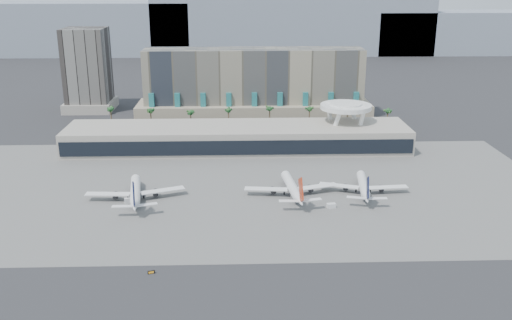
{
  "coord_description": "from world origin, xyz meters",
  "views": [
    {
      "loc": [
        0.24,
        -164.86,
        84.17
      ],
      "look_at": [
        6.93,
        40.0,
        16.98
      ],
      "focal_mm": 40.0,
      "sensor_mm": 36.0,
      "label": 1
    }
  ],
  "objects_px": {
    "airliner_centre": "(292,187)",
    "service_vehicle_b": "(331,206)",
    "service_vehicle_a": "(130,200)",
    "airliner_left": "(135,191)",
    "airliner_right": "(364,186)",
    "taxiway_sign": "(151,272)"
  },
  "relations": [
    {
      "from": "airliner_centre",
      "to": "service_vehicle_b",
      "type": "distance_m",
      "value": 19.28
    },
    {
      "from": "service_vehicle_a",
      "to": "airliner_left",
      "type": "bearing_deg",
      "value": 44.96
    },
    {
      "from": "airliner_right",
      "to": "service_vehicle_a",
      "type": "distance_m",
      "value": 92.37
    },
    {
      "from": "airliner_left",
      "to": "airliner_right",
      "type": "xyz_separation_m",
      "value": [
        90.4,
        4.06,
        -0.25
      ]
    },
    {
      "from": "taxiway_sign",
      "to": "airliner_right",
      "type": "bearing_deg",
      "value": 22.96
    },
    {
      "from": "airliner_right",
      "to": "airliner_centre",
      "type": "bearing_deg",
      "value": -170.32
    },
    {
      "from": "service_vehicle_a",
      "to": "taxiway_sign",
      "type": "xyz_separation_m",
      "value": [
        15.95,
        -55.25,
        -0.57
      ]
    },
    {
      "from": "service_vehicle_a",
      "to": "taxiway_sign",
      "type": "height_order",
      "value": "service_vehicle_a"
    },
    {
      "from": "airliner_right",
      "to": "service_vehicle_a",
      "type": "xyz_separation_m",
      "value": [
        -92.07,
        -7.1,
        -2.17
      ]
    },
    {
      "from": "service_vehicle_b",
      "to": "taxiway_sign",
      "type": "relative_size",
      "value": 1.56
    },
    {
      "from": "airliner_centre",
      "to": "service_vehicle_b",
      "type": "relative_size",
      "value": 11.79
    },
    {
      "from": "airliner_right",
      "to": "taxiway_sign",
      "type": "distance_m",
      "value": 98.44
    },
    {
      "from": "service_vehicle_a",
      "to": "taxiway_sign",
      "type": "relative_size",
      "value": 2.0
    },
    {
      "from": "airliner_right",
      "to": "service_vehicle_b",
      "type": "distance_m",
      "value": 21.24
    },
    {
      "from": "airliner_centre",
      "to": "airliner_right",
      "type": "relative_size",
      "value": 1.07
    },
    {
      "from": "service_vehicle_a",
      "to": "service_vehicle_b",
      "type": "height_order",
      "value": "service_vehicle_a"
    },
    {
      "from": "taxiway_sign",
      "to": "service_vehicle_a",
      "type": "bearing_deg",
      "value": 89.74
    },
    {
      "from": "service_vehicle_b",
      "to": "airliner_left",
      "type": "bearing_deg",
      "value": 163.26
    },
    {
      "from": "airliner_centre",
      "to": "airliner_right",
      "type": "bearing_deg",
      "value": -3.38
    },
    {
      "from": "airliner_right",
      "to": "service_vehicle_a",
      "type": "relative_size",
      "value": 8.58
    },
    {
      "from": "service_vehicle_b",
      "to": "taxiway_sign",
      "type": "height_order",
      "value": "service_vehicle_b"
    },
    {
      "from": "airliner_right",
      "to": "service_vehicle_b",
      "type": "relative_size",
      "value": 11.04
    }
  ]
}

